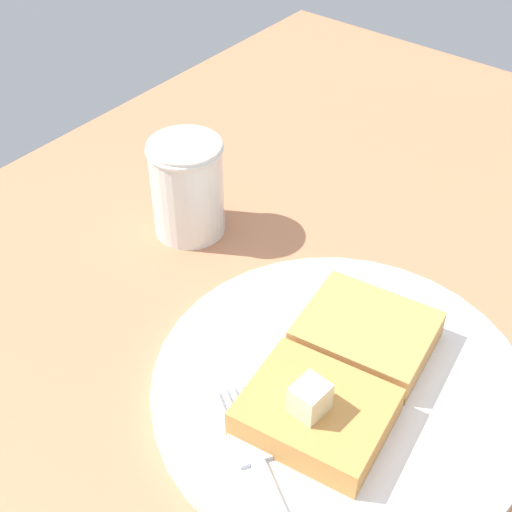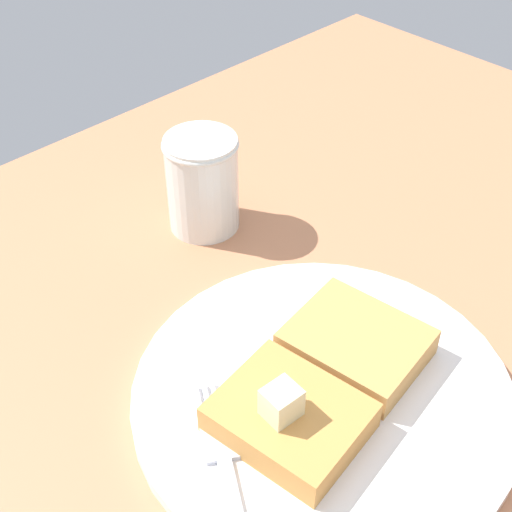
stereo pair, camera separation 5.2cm
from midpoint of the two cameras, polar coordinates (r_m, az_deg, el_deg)
table_surface at (r=49.50cm, az=14.56°, el=-15.32°), size 100.54×100.54×2.95cm
plate at (r=48.83cm, az=3.71°, el=-10.50°), size 25.52×25.52×1.06cm
toast_slice_left at (r=45.44cm, az=1.47°, el=-12.58°), size 8.46×9.73×2.21cm
toast_slice_middle at (r=49.99cm, az=5.86°, el=-6.33°), size 8.46×9.73×2.21cm
butter_pat_primary at (r=43.35cm, az=0.85°, el=-11.49°), size 2.26×2.07×2.13cm
fork at (r=44.05cm, az=-2.98°, el=-17.35°), size 9.62×14.37×0.36cm
syrup_jar at (r=60.05cm, az=-7.99°, el=5.06°), size 6.32×6.32×8.54cm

